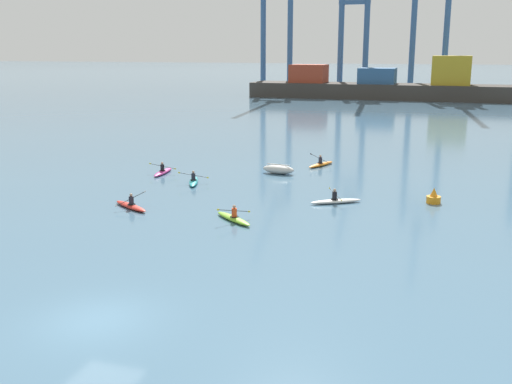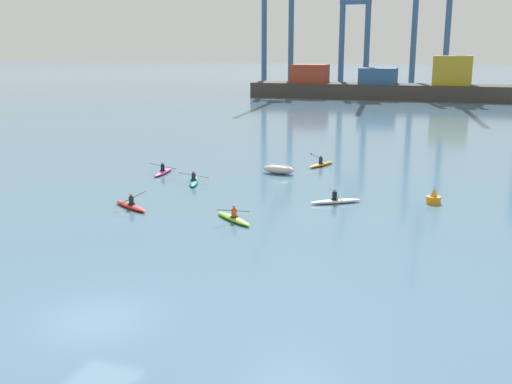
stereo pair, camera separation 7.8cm
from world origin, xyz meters
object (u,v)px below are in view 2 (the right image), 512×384
Objects in this scene: kayak_red at (131,205)px; channel_buoy at (434,198)px; gantry_crane_east_mid at (433,1)px; capsized_dinghy at (279,169)px; kayak_magenta at (163,171)px; kayak_teal at (194,181)px; container_barge at (381,86)px; kayak_lime at (233,218)px; gantry_crane_west at (277,11)px; kayak_white at (336,201)px; kayak_orange at (321,164)px; gantry_crane_west_mid at (355,20)px.

channel_buoy is at bearing 21.94° from kayak_red.
gantry_crane_east_mid is 14.17× the size of capsized_dinghy.
kayak_magenta is 10.58m from kayak_red.
container_barge is at bearing 87.56° from kayak_teal.
kayak_lime is (1.27, -13.67, -0.18)m from capsized_dinghy.
capsized_dinghy is 0.79× the size of kayak_magenta.
channel_buoy reaches higher than kayak_magenta.
gantry_crane_west is 11.18× the size of kayak_white.
kayak_teal and kayak_lime have the same top height.
kayak_teal is at bearing -97.17° from gantry_crane_east_mid.
gantry_crane_west is at bearing 101.42° from kayak_red.
capsized_dinghy is 0.84× the size of kayak_red.
capsized_dinghy is at bearing -120.82° from kayak_orange.
gantry_crane_west is 10.54× the size of kayak_teal.
container_barge reaches higher than kayak_red.
gantry_crane_west reaches higher than kayak_orange.
gantry_crane_west is 96.63m from kayak_teal.
kayak_orange is (-9.48, 10.08, -0.19)m from channel_buoy.
kayak_lime is at bearing -129.52° from kayak_white.
gantry_crane_east_mid is at bearing 93.11° from channel_buoy.
kayak_lime is at bearing -5.34° from kayak_red.
container_barge is 73.07m from kayak_orange.
kayak_teal is 10.45m from kayak_lime.
gantry_crane_west reaches higher than kayak_magenta.
kayak_magenta is at bearing -90.00° from gantry_crane_west_mid.
gantry_crane_east_mid reaches higher than capsized_dinghy.
gantry_crane_west_mid is (17.36, -0.47, -2.24)m from gantry_crane_west.
kayak_white and kayak_teal have the same top height.
container_barge is at bearing 84.84° from kayak_magenta.
kayak_white is (-5.92, -1.97, -0.19)m from channel_buoy.
channel_buoy is at bearing -86.89° from gantry_crane_east_mid.
kayak_lime is at bearing -93.12° from gantry_crane_east_mid.
container_barge is 30.71m from gantry_crane_west.
kayak_orange is 17.91m from kayak_lime.
container_barge reaches higher than capsized_dinghy.
channel_buoy is 0.33× the size of kayak_lime.
capsized_dinghy is 9.12m from kayak_magenta.
kayak_teal is (21.06, -92.64, -17.64)m from gantry_crane_west.
channel_buoy is 13.24m from kayak_lime.
gantry_crane_west_mid reaches higher than capsized_dinghy.
kayak_magenta is (-7.22, -79.97, -2.33)m from container_barge.
kayak_orange is at bearing 32.26° from kayak_magenta.
capsized_dinghy is at bearing 46.85° from kayak_teal.
container_barge is 15.74× the size of kayak_white.
kayak_red reaches higher than kayak_white.
kayak_teal is (-7.45, -9.47, -0.00)m from kayak_orange.
container_barge reaches higher than kayak_lime.
gantry_crane_west_mid reaches higher than kayak_red.
gantry_crane_west is 0.93× the size of gantry_crane_east_mid.
capsized_dinghy is at bearing -84.31° from gantry_crane_west_mid.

